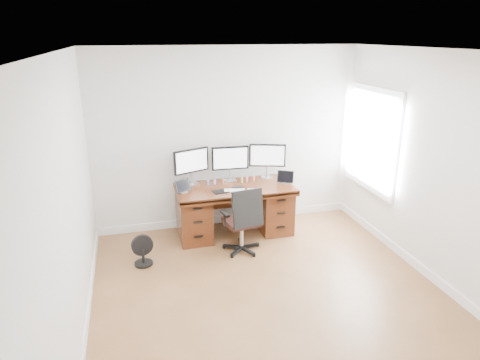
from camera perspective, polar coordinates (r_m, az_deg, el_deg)
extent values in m
plane|color=brown|center=(4.99, 4.57, -15.92)|extent=(4.50, 4.50, 0.00)
cube|color=silver|center=(6.44, -1.71, 5.47)|extent=(4.00, 0.10, 2.70)
cube|color=silver|center=(5.36, 25.62, 0.78)|extent=(0.10, 4.50, 2.70)
cube|color=white|center=(6.49, 17.14, 5.20)|extent=(0.04, 1.30, 1.50)
cube|color=white|center=(6.48, 16.99, 5.20)|extent=(0.01, 1.15, 1.35)
cube|color=#4A210E|center=(6.20, -0.71, -1.10)|extent=(1.70, 0.80, 0.05)
cube|color=#4A210E|center=(6.26, -6.16, -4.71)|extent=(0.45, 0.70, 0.70)
cube|color=#4A210E|center=(6.52, 4.41, -3.64)|extent=(0.45, 0.70, 0.70)
cube|color=#351709|center=(6.55, -1.34, -2.07)|extent=(0.74, 0.03, 0.40)
cylinder|color=black|center=(6.00, 0.20, -9.02)|extent=(0.58, 0.58, 0.07)
cylinder|color=silver|center=(5.90, 0.20, -7.17)|extent=(0.05, 0.05, 0.36)
cube|color=black|center=(5.82, 0.20, -5.58)|extent=(0.49, 0.48, 0.06)
cube|color=black|center=(5.55, 1.04, -3.82)|extent=(0.42, 0.11, 0.49)
cube|color=black|center=(5.67, -2.05, -4.50)|extent=(0.09, 0.22, 0.03)
cube|color=black|center=(5.85, 2.38, -3.73)|extent=(0.09, 0.22, 0.03)
cylinder|color=black|center=(5.80, -12.72, -10.80)|extent=(0.24, 0.24, 0.03)
cylinder|color=black|center=(5.75, -12.80, -9.81)|extent=(0.04, 0.04, 0.20)
cylinder|color=black|center=(5.68, -12.91, -8.56)|extent=(0.28, 0.10, 0.28)
cube|color=silver|center=(6.33, -6.40, -0.48)|extent=(0.22, 0.19, 0.01)
cylinder|color=silver|center=(6.31, -6.43, 0.25)|extent=(0.04, 0.04, 0.18)
cube|color=black|center=(6.23, -6.52, 2.56)|extent=(0.53, 0.23, 0.35)
cube|color=white|center=(6.21, -6.43, 2.51)|extent=(0.47, 0.18, 0.30)
cube|color=silver|center=(6.44, -1.29, -0.05)|extent=(0.19, 0.15, 0.01)
cylinder|color=silver|center=(6.41, -1.30, 0.67)|extent=(0.04, 0.04, 0.18)
cube|color=black|center=(6.33, -1.32, 2.95)|extent=(0.55, 0.06, 0.35)
cube|color=white|center=(6.31, -1.28, 2.90)|extent=(0.50, 0.03, 0.30)
cube|color=silver|center=(6.59, 3.62, 0.37)|extent=(0.21, 0.19, 0.01)
cylinder|color=silver|center=(6.56, 3.63, 1.07)|extent=(0.04, 0.04, 0.18)
cube|color=black|center=(6.48, 3.68, 3.30)|extent=(0.53, 0.20, 0.35)
cube|color=white|center=(6.46, 3.68, 3.26)|extent=(0.48, 0.16, 0.30)
cube|color=silver|center=(6.01, -7.57, -1.59)|extent=(0.13, 0.12, 0.01)
cube|color=black|center=(5.98, -7.61, -0.75)|extent=(0.24, 0.18, 0.17)
cube|color=silver|center=(6.36, 6.07, -0.38)|extent=(0.13, 0.12, 0.01)
cube|color=black|center=(6.33, 6.10, 0.43)|extent=(0.24, 0.17, 0.17)
cube|color=silver|center=(6.02, -0.74, -1.40)|extent=(0.31, 0.18, 0.01)
cube|color=#B6B9BE|center=(6.04, 1.61, -1.34)|extent=(0.15, 0.15, 0.01)
cube|color=black|center=(5.99, -2.48, -1.53)|extent=(0.26, 0.19, 0.01)
cube|color=black|center=(6.15, -0.27, -0.96)|extent=(0.16, 0.11, 0.01)
cylinder|color=#5296F4|center=(6.25, -4.26, -0.47)|extent=(0.03, 0.03, 0.06)
sphere|color=#5296F4|center=(6.23, -4.27, -0.12)|extent=(0.03, 0.03, 0.03)
cylinder|color=#9F79DE|center=(6.26, -3.38, -0.39)|extent=(0.03, 0.03, 0.06)
sphere|color=#9F79DE|center=(6.25, -3.39, -0.05)|extent=(0.03, 0.03, 0.03)
cylinder|color=#985C46|center=(6.29, -2.29, -0.30)|extent=(0.03, 0.03, 0.06)
sphere|color=#985C46|center=(6.27, -2.29, 0.04)|extent=(0.03, 0.03, 0.03)
cylinder|color=#CAC55A|center=(6.35, 0.26, -0.08)|extent=(0.03, 0.03, 0.06)
sphere|color=#CAC55A|center=(6.34, 0.26, 0.26)|extent=(0.03, 0.03, 0.03)
cylinder|color=pink|center=(6.37, 0.95, -0.02)|extent=(0.03, 0.03, 0.06)
sphere|color=pink|center=(6.36, 0.96, 0.32)|extent=(0.03, 0.03, 0.03)
cylinder|color=#FA7D54|center=(6.40, 1.87, 0.06)|extent=(0.03, 0.03, 0.06)
sphere|color=#FA7D54|center=(6.39, 1.88, 0.40)|extent=(0.03, 0.03, 0.03)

